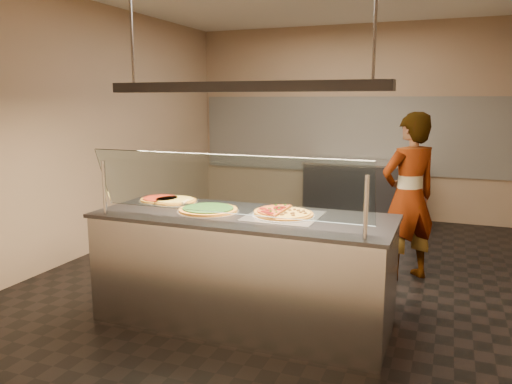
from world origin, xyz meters
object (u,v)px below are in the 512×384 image
at_px(pizza_spinach, 208,209).
at_px(half_pizza_pepperoni, 270,211).
at_px(heat_lamp_housing, 242,87).
at_px(sneeze_guard, 225,185).
at_px(pizza_spatula, 188,203).
at_px(worker, 409,197).
at_px(pizza_tomato, 161,199).
at_px(prep_table, 360,192).
at_px(serving_counter, 243,269).
at_px(pizza_cheese, 175,201).
at_px(perforated_tray, 284,215).
at_px(half_pizza_sausage, 297,214).

bearing_deg(pizza_spinach, half_pizza_pepperoni, 6.45).
bearing_deg(heat_lamp_housing, sneeze_guard, -90.00).
distance_m(half_pizza_pepperoni, pizza_spatula, 0.80).
height_order(half_pizza_pepperoni, worker, worker).
bearing_deg(half_pizza_pepperoni, sneeze_guard, -118.28).
distance_m(pizza_tomato, prep_table, 3.87).
height_order(serving_counter, pizza_spatula, pizza_spatula).
height_order(sneeze_guard, pizza_cheese, sneeze_guard).
relative_size(serving_counter, pizza_tomato, 6.19).
xyz_separation_m(perforated_tray, half_pizza_pepperoni, (-0.11, -0.00, 0.03)).
height_order(half_pizza_pepperoni, pizza_spatula, half_pizza_pepperoni).
distance_m(pizza_cheese, worker, 2.38).
relative_size(serving_counter, half_pizza_sausage, 5.15).
bearing_deg(worker, half_pizza_sausage, 23.68).
height_order(pizza_cheese, worker, worker).
relative_size(half_pizza_pepperoni, pizza_tomato, 1.20).
bearing_deg(pizza_cheese, perforated_tray, -9.11).
bearing_deg(pizza_tomato, pizza_cheese, -4.95).
bearing_deg(serving_counter, half_pizza_pepperoni, 14.73).
distance_m(perforated_tray, half_pizza_sausage, 0.12).
xyz_separation_m(pizza_spinach, prep_table, (0.61, 3.89, -0.48)).
bearing_deg(serving_counter, sneeze_guard, -90.00).
bearing_deg(worker, pizza_spatula, -0.94).
distance_m(pizza_spatula, worker, 2.29).
relative_size(perforated_tray, prep_table, 0.35).
distance_m(sneeze_guard, pizza_spinach, 0.54).
xyz_separation_m(worker, heat_lamp_housing, (-1.18, -1.59, 1.08)).
bearing_deg(worker, pizza_cheese, -5.92).
xyz_separation_m(pizza_tomato, heat_lamp_housing, (0.93, -0.25, 1.01)).
bearing_deg(half_pizza_sausage, serving_counter, -172.69).
xyz_separation_m(pizza_cheese, prep_table, (1.07, 3.65, -0.48)).
distance_m(perforated_tray, pizza_spinach, 0.65).
bearing_deg(pizza_spinach, sneeze_guard, -47.27).
relative_size(half_pizza_pepperoni, pizza_spinach, 0.91).
height_order(serving_counter, pizza_cheese, pizza_cheese).
bearing_deg(pizza_cheese, pizza_tomato, 175.05).
height_order(pizza_spinach, prep_table, pizza_spinach).
height_order(half_pizza_sausage, pizza_spatula, half_pizza_sausage).
bearing_deg(prep_table, half_pizza_sausage, -87.85).
height_order(prep_table, worker, worker).
bearing_deg(pizza_spinach, pizza_spatula, 154.15).
height_order(half_pizza_pepperoni, pizza_tomato, half_pizza_pepperoni).
bearing_deg(perforated_tray, serving_counter, -170.05).
xyz_separation_m(prep_table, worker, (0.88, -2.30, 0.40)).
distance_m(pizza_cheese, prep_table, 3.84).
relative_size(pizza_spinach, pizza_cheese, 1.24).
bearing_deg(sneeze_guard, half_pizza_pepperoni, 61.72).
height_order(serving_counter, sneeze_guard, sneeze_guard).
distance_m(pizza_spinach, pizza_tomato, 0.67).
distance_m(serving_counter, half_pizza_sausage, 0.66).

